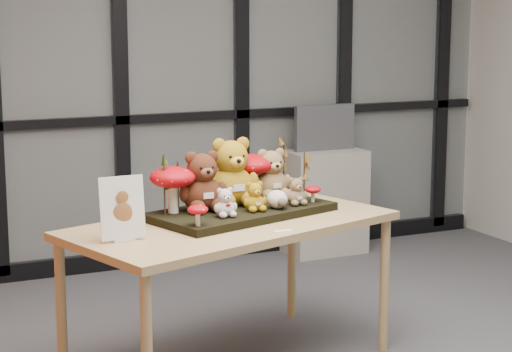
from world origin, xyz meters
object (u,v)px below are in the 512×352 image
bear_tan_back (271,171)px  monitor (325,127)px  diorama_tray (241,212)px  bear_small_yellow (255,195)px  mushroom_front_right (313,193)px  display_table (231,234)px  bear_brown_medium (202,178)px  plush_cream_hedgehog (277,198)px  mushroom_front_left (198,214)px  bear_beige_small (296,190)px  bear_white_bow (225,201)px  sign_holder (122,211)px  cabinet (325,202)px  mushroom_back_right (252,174)px  bear_pooh_yellow (231,168)px  mushroom_back_left (173,187)px

bear_tan_back → monitor: (1.18, 1.56, -0.01)m
diorama_tray → bear_small_yellow: (0.03, -0.09, 0.10)m
bear_small_yellow → mushroom_front_right: bearing=-5.5°
display_table → bear_tan_back: 0.50m
bear_brown_medium → plush_cream_hedgehog: size_ratio=3.20×
display_table → mushroom_front_left: mushroom_front_left is taller
bear_brown_medium → bear_beige_small: size_ratio=2.08×
bear_white_bow → mushroom_front_left: 0.23m
display_table → sign_holder: bearing=178.3°
mushroom_front_left → cabinet: mushroom_front_left is taller
bear_white_bow → monitor: monitor is taller
bear_small_yellow → sign_holder: size_ratio=0.55×
plush_cream_hedgehog → mushroom_front_right: plush_cream_hedgehog is taller
diorama_tray → sign_holder: (-0.70, -0.26, 0.12)m
bear_small_yellow → mushroom_front_right: bear_small_yellow is taller
mushroom_front_left → monitor: (1.77, 1.99, 0.09)m
display_table → bear_white_bow: 0.20m
mushroom_back_right → monitor: bearing=50.0°
display_table → bear_brown_medium: bear_brown_medium is taller
cabinet → diorama_tray: bearing=-130.0°
mushroom_back_right → bear_white_bow: bearing=-130.9°
display_table → bear_white_bow: (-0.05, -0.06, 0.19)m
bear_pooh_yellow → mushroom_back_right: bearing=13.9°
display_table → sign_holder: sign_holder is taller
mushroom_front_left → monitor: size_ratio=0.23×
diorama_tray → bear_small_yellow: bearing=-88.4°
plush_cream_hedgehog → mushroom_back_right: size_ratio=0.39×
mushroom_back_left → bear_tan_back: bearing=11.9°
mushroom_back_left → mushroom_front_left: mushroom_back_left is taller
mushroom_front_left → display_table: bearing=36.9°
diorama_tray → display_table: bearing=-153.4°
bear_brown_medium → bear_tan_back: 0.47m
bear_pooh_yellow → bear_white_bow: bearing=-135.9°
bear_pooh_yellow → bear_small_yellow: bearing=-93.4°
bear_brown_medium → bear_beige_small: bearing=-25.3°
bear_small_yellow → cabinet: bearing=35.3°
display_table → bear_tan_back: bear_tan_back is taller
bear_tan_back → sign_holder: size_ratio=0.99×
bear_white_bow → sign_holder: sign_holder is taller
bear_white_bow → mushroom_back_right: mushroom_back_right is taller
diorama_tray → bear_pooh_yellow: 0.23m
diorama_tray → bear_small_yellow: 0.14m
bear_pooh_yellow → bear_brown_medium: (-0.19, -0.07, -0.03)m
bear_pooh_yellow → mushroom_front_left: bear_pooh_yellow is taller
bear_pooh_yellow → mushroom_back_left: size_ratio=1.50×
bear_brown_medium → mushroom_front_right: 0.62m
bear_pooh_yellow → bear_small_yellow: 0.23m
diorama_tray → sign_holder: bearing=-176.8°
bear_beige_small → plush_cream_hedgehog: size_ratio=1.54×
bear_pooh_yellow → bear_white_bow: (-0.14, -0.25, -0.11)m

